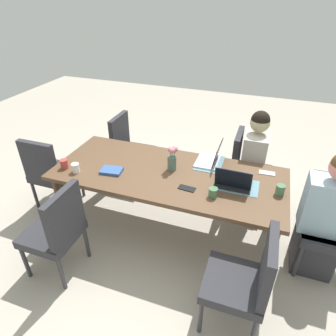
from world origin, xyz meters
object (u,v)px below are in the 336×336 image
coffee_mug_near_left (64,164)px  coffee_mug_centre_left (280,190)px  laptop_near_left_mid (211,159)px  dining_table (168,179)px  flower_vase (172,159)px  coffee_mug_near_right (213,193)px  phone_silver (267,173)px  chair_far_right_far (246,279)px  chair_near_right_near (129,146)px  chair_far_right_mid (57,228)px  chair_head_left_left_near (329,220)px  person_near_left_mid (252,168)px  chair_near_left_mid (245,166)px  chair_head_right_left_far (49,170)px  phone_black (187,188)px  book_red_cover (112,171)px  laptop_head_left_left_near (233,182)px  person_head_left_left_near (323,222)px  coffee_mug_centre_right (76,168)px

coffee_mug_near_left → coffee_mug_centre_left: 2.01m
laptop_near_left_mid → dining_table: bearing=43.2°
flower_vase → coffee_mug_near_right: 0.55m
phone_silver → chair_far_right_far: bearing=85.8°
coffee_mug_near_left → phone_silver: (-1.87, -0.56, -0.04)m
coffee_mug_near_right → laptop_near_left_mid: bearing=-75.5°
chair_near_right_near → flower_vase: flower_vase is taller
chair_far_right_mid → chair_far_right_far: (-1.58, -0.02, 0.00)m
chair_far_right_far → coffee_mug_near_left: size_ratio=9.83×
chair_head_left_left_near → person_near_left_mid: 0.95m
dining_table → person_near_left_mid: bearing=-136.7°
chair_near_left_mid → coffee_mug_centre_left: (-0.34, 0.77, 0.28)m
chair_far_right_mid → phone_silver: bearing=-145.8°
person_near_left_mid → chair_far_right_mid: (1.47, 1.50, -0.03)m
dining_table → person_near_left_mid: (-0.75, -0.70, -0.14)m
dining_table → chair_head_left_left_near: chair_head_left_left_near is taller
flower_vase → chair_near_left_mid: bearing=-133.1°
coffee_mug_centre_left → dining_table: bearing=-0.6°
coffee_mug_near_left → phone_silver: bearing=-163.4°
dining_table → coffee_mug_near_right: 0.55m
person_near_left_mid → laptop_near_left_mid: bearing=43.3°
person_near_left_mid → chair_head_right_left_far: 2.27m
chair_near_left_mid → phone_black: chair_near_left_mid is taller
chair_head_left_left_near → coffee_mug_near_left: 2.49m
chair_far_right_mid → phone_black: chair_far_right_mid is taller
book_red_cover → coffee_mug_centre_left: bearing=179.0°
chair_head_left_left_near → coffee_mug_near_right: 1.07m
coffee_mug_near_left → book_red_cover: (-0.47, -0.09, -0.03)m
person_near_left_mid → laptop_head_left_left_near: person_near_left_mid is taller
laptop_near_left_mid → chair_near_right_near: bearing=-20.9°
book_red_cover → chair_head_right_left_far: bearing=-14.6°
person_head_left_left_near → laptop_head_left_left_near: size_ratio=3.73×
laptop_near_left_mid → coffee_mug_centre_right: bearing=27.3°
dining_table → chair_far_right_mid: size_ratio=2.45×
person_near_left_mid → flower_vase: size_ratio=4.81×
coffee_mug_centre_left → phone_silver: 0.33m
chair_near_right_near → coffee_mug_near_left: bearing=80.1°
chair_near_left_mid → chair_near_right_near: size_ratio=1.00×
flower_vase → phone_black: 0.36m
chair_near_right_near → chair_far_right_far: (-1.66, 1.53, 0.00)m
laptop_head_left_left_near → coffee_mug_near_right: 0.25m
person_near_left_mid → coffee_mug_centre_right: bearing=32.0°
laptop_head_left_left_near → coffee_mug_centre_right: laptop_head_left_left_near is taller
dining_table → coffee_mug_near_left: 1.02m
chair_far_right_mid → phone_black: bearing=-148.0°
dining_table → person_near_left_mid: person_near_left_mid is taller
chair_far_right_mid → coffee_mug_centre_left: 1.92m
laptop_near_left_mid → coffee_mug_centre_right: 1.32m
chair_far_right_far → laptop_near_left_mid: laptop_near_left_mid is taller
coffee_mug_near_right → phone_silver: coffee_mug_near_right is taller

